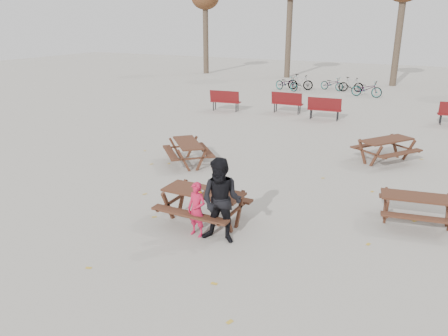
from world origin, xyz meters
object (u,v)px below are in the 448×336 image
at_px(child, 197,209).
at_px(picnic_table_north, 188,153).
at_px(food_tray, 199,191).
at_px(picnic_table_far, 386,150).
at_px(adult, 221,201).
at_px(picnic_table_east, 417,210).
at_px(soda_bottle, 200,191).
at_px(main_picnic_table, 203,199).

distance_m(child, picnic_table_north, 4.85).
xyz_separation_m(food_tray, picnic_table_far, (3.03, 6.63, -0.42)).
distance_m(food_tray, adult, 0.93).
height_order(food_tray, picnic_table_east, food_tray).
bearing_deg(soda_bottle, adult, -27.15).
relative_size(main_picnic_table, adult, 1.01).
bearing_deg(picnic_table_far, main_picnic_table, -169.68).
bearing_deg(picnic_table_north, adult, -4.38).
relative_size(soda_bottle, child, 0.14).
distance_m(food_tray, child, 0.56).
height_order(main_picnic_table, food_tray, food_tray).
xyz_separation_m(food_tray, picnic_table_east, (4.30, 2.18, -0.45)).
bearing_deg(soda_bottle, picnic_table_north, 125.09).
bearing_deg(adult, main_picnic_table, 135.05).
xyz_separation_m(main_picnic_table, food_tray, (-0.05, -0.10, 0.21)).
distance_m(picnic_table_east, picnic_table_far, 4.62).
height_order(soda_bottle, adult, adult).
xyz_separation_m(food_tray, picnic_table_north, (-2.48, 3.54, -0.43)).
bearing_deg(picnic_table_east, picnic_table_north, 158.50).
relative_size(main_picnic_table, food_tray, 10.00).
relative_size(food_tray, child, 0.15).
distance_m(main_picnic_table, picnic_table_north, 4.28).
height_order(food_tray, child, child).
bearing_deg(food_tray, soda_bottle, -51.31).
height_order(soda_bottle, child, child).
distance_m(child, adult, 0.65).
bearing_deg(soda_bottle, picnic_table_far, 66.42).
bearing_deg(picnic_table_east, main_picnic_table, -164.08).
xyz_separation_m(picnic_table_north, picnic_table_far, (5.51, 3.08, 0.02)).
distance_m(child, picnic_table_far, 7.65).
bearing_deg(child, food_tray, 121.18).
relative_size(main_picnic_table, picnic_table_far, 1.03).
relative_size(main_picnic_table, child, 1.52).
relative_size(food_tray, adult, 0.10).
xyz_separation_m(child, picnic_table_east, (4.09, 2.66, -0.25)).
xyz_separation_m(picnic_table_east, picnic_table_north, (-6.78, 1.36, 0.02)).
xyz_separation_m(soda_bottle, picnic_table_north, (-2.57, 3.65, -0.49)).
distance_m(food_tray, picnic_table_north, 4.35).
height_order(food_tray, picnic_table_far, food_tray).
bearing_deg(adult, food_tray, 141.70).
relative_size(soda_bottle, picnic_table_east, 0.11).
distance_m(soda_bottle, adult, 0.79).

